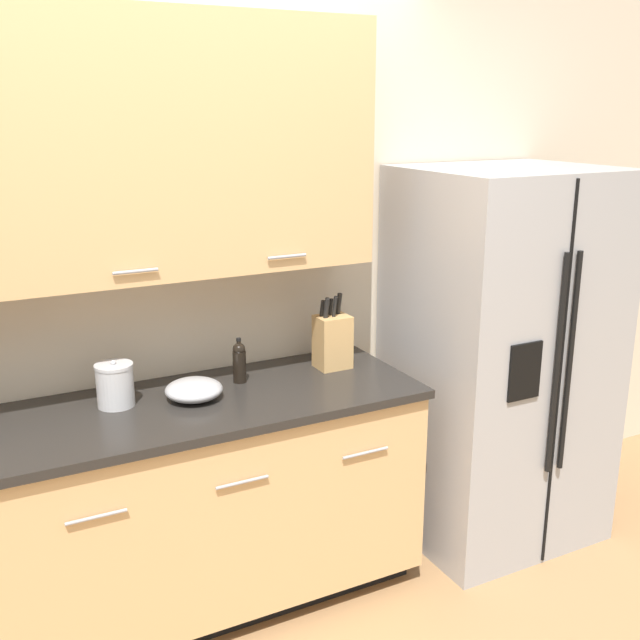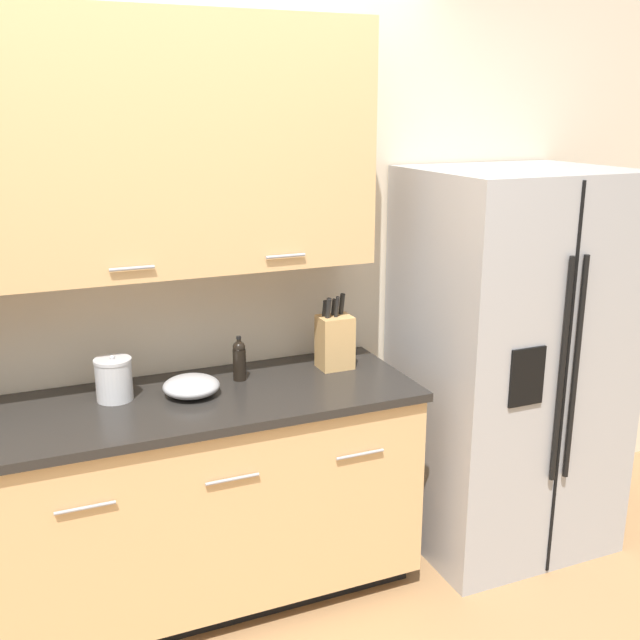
{
  "view_description": "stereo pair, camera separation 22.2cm",
  "coord_description": "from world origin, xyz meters",
  "views": [
    {
      "loc": [
        -0.73,
        -1.85,
        1.98
      ],
      "look_at": [
        0.61,
        0.74,
        1.15
      ],
      "focal_mm": 42.0,
      "sensor_mm": 36.0,
      "label": 1
    },
    {
      "loc": [
        -0.53,
        -1.94,
        1.98
      ],
      "look_at": [
        0.61,
        0.74,
        1.15
      ],
      "focal_mm": 42.0,
      "sensor_mm": 36.0,
      "label": 2
    }
  ],
  "objects": [
    {
      "name": "wall_back",
      "position": [
        -0.04,
        1.03,
        1.47
      ],
      "size": [
        10.0,
        0.39,
        2.6
      ],
      "color": "beige",
      "rests_on": "ground_plane"
    },
    {
      "name": "counter_unit",
      "position": [
        -0.13,
        0.74,
        0.46
      ],
      "size": [
        2.16,
        0.64,
        0.9
      ],
      "color": "black",
      "rests_on": "ground_plane"
    },
    {
      "name": "refrigerator",
      "position": [
        1.51,
        0.67,
        0.87
      ],
      "size": [
        0.87,
        0.78,
        1.73
      ],
      "color": "#9E9EA0",
      "rests_on": "ground_plane"
    },
    {
      "name": "knife_block",
      "position": [
        0.72,
        0.83,
        1.02
      ],
      "size": [
        0.14,
        0.12,
        0.32
      ],
      "color": "tan",
      "rests_on": "counter_unit"
    },
    {
      "name": "oil_bottle",
      "position": [
        0.29,
        0.85,
        0.98
      ],
      "size": [
        0.05,
        0.05,
        0.19
      ],
      "color": "black",
      "rests_on": "counter_unit"
    },
    {
      "name": "steel_canister",
      "position": [
        -0.21,
        0.83,
        0.98
      ],
      "size": [
        0.14,
        0.14,
        0.18
      ],
      "color": "#B7B7BA",
      "rests_on": "counter_unit"
    },
    {
      "name": "mixing_bowl",
      "position": [
        0.07,
        0.76,
        0.94
      ],
      "size": [
        0.22,
        0.22,
        0.08
      ],
      "color": "#A3A3A5",
      "rests_on": "counter_unit"
    }
  ]
}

